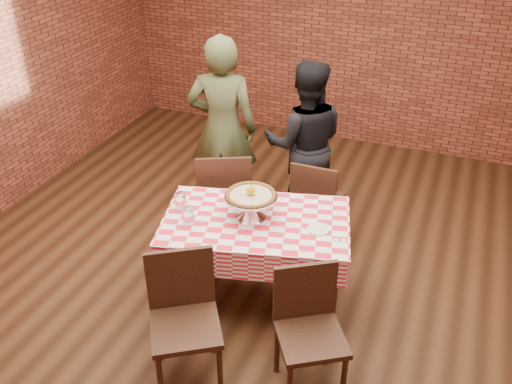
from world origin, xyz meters
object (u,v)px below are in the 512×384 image
at_px(water_glass_left, 189,216).
at_px(chair_far_left, 225,195).
at_px(diner_olive, 223,129).
at_px(pizza, 251,196).
at_px(water_glass_right, 180,201).
at_px(diner_black, 305,144).
at_px(table, 256,262).
at_px(pizza_stand, 251,207).
at_px(condiment_caddy, 262,193).
at_px(chair_near_left, 185,327).
at_px(chair_near_right, 311,339).
at_px(chair_far_right, 317,202).

relative_size(water_glass_left, chair_far_left, 0.14).
bearing_deg(diner_olive, pizza, 109.15).
relative_size(water_glass_right, diner_black, 0.08).
bearing_deg(diner_black, table, 72.79).
distance_m(pizza_stand, water_glass_right, 0.53).
xyz_separation_m(table, water_glass_right, (-0.57, -0.06, 0.45)).
bearing_deg(pizza_stand, table, -27.09).
xyz_separation_m(condiment_caddy, diner_olive, (-0.71, 0.85, 0.04)).
bearing_deg(diner_black, condiment_caddy, 70.16).
relative_size(condiment_caddy, chair_near_left, 0.15).
bearing_deg(chair_near_right, chair_near_left, 162.76).
height_order(table, pizza_stand, pizza_stand).
height_order(diner_olive, diner_black, diner_olive).
bearing_deg(pizza_stand, diner_black, 89.44).
xyz_separation_m(condiment_caddy, chair_far_left, (-0.50, 0.41, -0.36)).
distance_m(diner_olive, diner_black, 0.76).
height_order(chair_far_left, diner_black, diner_black).
bearing_deg(condiment_caddy, chair_near_left, -106.20).
xyz_separation_m(pizza_stand, chair_near_right, (0.68, -0.69, -0.40)).
bearing_deg(water_glass_left, pizza_stand, 32.62).
height_order(pizza_stand, chair_far_right, pizza_stand).
height_order(pizza, condiment_caddy, pizza).
distance_m(condiment_caddy, chair_near_right, 1.21).
relative_size(chair_far_right, diner_olive, 0.50).
bearing_deg(chair_far_left, diner_olive, -90.22).
distance_m(condiment_caddy, chair_near_left, 1.19).
bearing_deg(chair_far_right, water_glass_left, 59.93).
bearing_deg(chair_near_left, condiment_caddy, 53.17).
bearing_deg(pizza, chair_far_right, 72.90).
bearing_deg(diner_olive, chair_far_right, 153.49).
bearing_deg(water_glass_left, chair_far_left, 98.48).
relative_size(table, pizza, 3.61).
bearing_deg(water_glass_right, pizza_stand, 9.65).
bearing_deg(table, chair_near_right, -46.51).
xyz_separation_m(pizza_stand, chair_far_left, (-0.51, 0.64, -0.38)).
height_order(water_glass_right, chair_near_left, chair_near_left).
bearing_deg(chair_far_right, pizza, 73.00).
relative_size(water_glass_right, chair_far_left, 0.14).
bearing_deg(water_glass_left, chair_near_left, -65.83).
distance_m(water_glass_right, diner_olive, 1.19).
distance_m(water_glass_left, chair_near_right, 1.21).
relative_size(chair_near_left, diner_olive, 0.52).
height_order(pizza_stand, chair_far_left, chair_far_left).
xyz_separation_m(chair_near_right, chair_far_right, (-0.41, 1.56, -0.01)).
height_order(chair_far_left, diner_olive, diner_olive).
bearing_deg(pizza, diner_black, 89.44).
relative_size(pizza_stand, chair_far_left, 0.42).
height_order(table, diner_olive, diner_olive).
height_order(chair_near_left, chair_near_right, chair_near_left).
distance_m(chair_far_left, diner_olive, 0.63).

